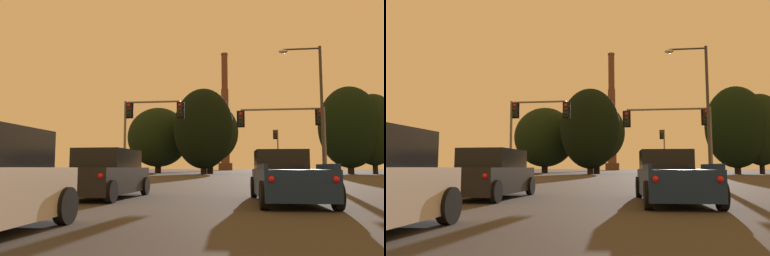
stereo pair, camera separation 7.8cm
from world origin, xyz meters
TOP-DOWN VIEW (x-y plane):
  - pickup_truck_right_lane_second at (3.10, 11.71)m, footprint 2.33×5.56m
  - suv_left_lane_second at (-3.50, 12.46)m, footprint 2.27×4.97m
  - traffic_light_overhead_left at (-5.56, 25.57)m, footprint 4.67×0.50m
  - traffic_light_overhead_right at (5.34, 25.89)m, footprint 6.36×0.50m
  - traffic_light_far_right at (6.34, 49.31)m, footprint 0.78×0.50m
  - street_lamp at (6.78, 25.06)m, footprint 2.95×0.36m
  - smokestack at (-5.13, 160.57)m, footprint 5.98×5.98m
  - treeline_center_left at (-15.06, 72.90)m, footprint 12.51×11.26m
  - treeline_left_mid at (-4.10, 68.34)m, footprint 10.57×9.51m
  - treeline_right_mid at (-5.00, 64.74)m, footprint 10.72×9.65m
  - treeline_center_right at (20.97, 68.53)m, footprint 10.82×9.74m
  - treeline_far_right at (-4.69, 71.48)m, footprint 7.23×6.50m
  - treeline_far_left at (25.27, 69.07)m, footprint 8.70×7.83m

SIDE VIEW (x-z plane):
  - pickup_truck_right_lane_second at x=3.10m, z-range -0.11..1.71m
  - suv_left_lane_second at x=-3.50m, z-range -0.03..1.83m
  - traffic_light_far_right at x=6.34m, z-range 0.96..7.19m
  - traffic_light_overhead_right at x=5.34m, z-range 1.48..6.93m
  - traffic_light_overhead_left at x=-5.56m, z-range 1.60..7.75m
  - street_lamp at x=6.78m, z-range 0.98..10.63m
  - treeline_far_right at x=-4.69m, z-range 1.10..13.46m
  - treeline_center_left at x=-15.06m, z-range 0.64..13.96m
  - treeline_left_mid at x=-4.10m, z-range 1.04..14.46m
  - treeline_far_left at x=25.27m, z-range 0.74..15.20m
  - treeline_right_mid at x=-5.00m, z-range 0.46..15.78m
  - treeline_center_right at x=20.97m, z-range 0.52..16.34m
  - smokestack at x=-5.13m, z-range -5.57..46.02m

